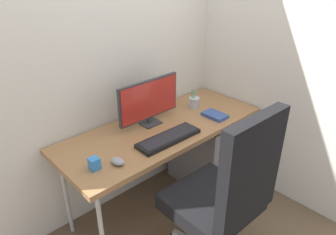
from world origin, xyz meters
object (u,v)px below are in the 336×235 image
object	(u,v)px
desk_clamp_accessory	(94,164)
notebook	(215,115)
mouse	(118,161)
office_chair	(226,193)
pen_holder	(194,102)
filing_cabinet	(207,148)
keyboard	(169,138)
monitor	(149,100)

from	to	relation	value
desk_clamp_accessory	notebook	bearing A→B (deg)	-2.41
mouse	notebook	xyz separation A→B (m)	(0.91, 0.01, -0.01)
office_chair	notebook	size ratio (longest dim) A/B	6.12
mouse	pen_holder	world-z (taller)	pen_holder
filing_cabinet	pen_holder	xyz separation A→B (m)	(-0.11, 0.08, 0.45)
keyboard	pen_holder	distance (m)	0.56
desk_clamp_accessory	filing_cabinet	bearing A→B (deg)	4.99
keyboard	mouse	xyz separation A→B (m)	(-0.41, 0.00, 0.01)
monitor	notebook	xyz separation A→B (m)	(0.44, -0.26, -0.17)
keyboard	mouse	bearing A→B (deg)	179.86
mouse	pen_holder	xyz separation A→B (m)	(0.92, 0.24, 0.02)
keyboard	desk_clamp_accessory	xyz separation A→B (m)	(-0.54, 0.06, 0.02)
office_chair	notebook	xyz separation A→B (m)	(0.54, 0.53, 0.13)
desk_clamp_accessory	pen_holder	bearing A→B (deg)	9.98
office_chair	pen_holder	xyz separation A→B (m)	(0.54, 0.76, 0.16)
filing_cabinet	notebook	xyz separation A→B (m)	(-0.11, -0.14, 0.41)
pen_holder	desk_clamp_accessory	size ratio (longest dim) A/B	2.17
office_chair	desk_clamp_accessory	bearing A→B (deg)	130.99
desk_clamp_accessory	monitor	bearing A→B (deg)	19.85
monitor	desk_clamp_accessory	xyz separation A→B (m)	(-0.60, -0.22, -0.15)
pen_holder	keyboard	bearing A→B (deg)	-154.79
mouse	pen_holder	distance (m)	0.95
monitor	mouse	size ratio (longest dim) A/B	5.54
keyboard	notebook	bearing A→B (deg)	1.30
mouse	notebook	bearing A→B (deg)	-10.02
mouse	notebook	distance (m)	0.91
notebook	monitor	bearing A→B (deg)	148.77
filing_cabinet	pen_holder	world-z (taller)	pen_holder
filing_cabinet	mouse	xyz separation A→B (m)	(-1.03, -0.15, 0.42)
office_chair	mouse	world-z (taller)	office_chair
monitor	desk_clamp_accessory	distance (m)	0.65
desk_clamp_accessory	office_chair	bearing A→B (deg)	-49.01
notebook	desk_clamp_accessory	size ratio (longest dim) A/B	2.59
office_chair	keyboard	world-z (taller)	office_chair
mouse	notebook	world-z (taller)	mouse
keyboard	desk_clamp_accessory	distance (m)	0.54
office_chair	notebook	world-z (taller)	office_chair
filing_cabinet	keyboard	xyz separation A→B (m)	(-0.61, -0.16, 0.41)
office_chair	pen_holder	bearing A→B (deg)	54.40
office_chair	keyboard	distance (m)	0.54
office_chair	monitor	distance (m)	0.85
filing_cabinet	mouse	distance (m)	1.12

